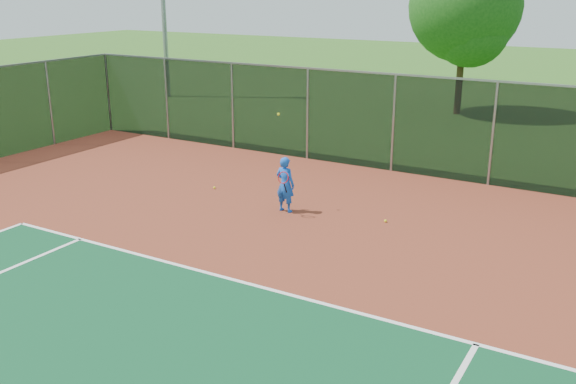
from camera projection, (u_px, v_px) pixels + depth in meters
name	position (u px, v px, depth m)	size (l,w,h in m)	color
court_apron	(337.00, 341.00, 10.45)	(30.00, 20.00, 0.02)	brown
fence_back	(493.00, 133.00, 18.21)	(30.00, 0.06, 3.03)	black
tennis_player	(285.00, 184.00, 16.24)	(0.59, 0.60, 2.52)	blue
practice_ball_0	(214.00, 188.00, 18.28)	(0.07, 0.07, 0.07)	yellow
practice_ball_3	(385.00, 221.00, 15.68)	(0.07, 0.07, 0.07)	yellow
tree_back_left	(467.00, 12.00, 27.78)	(4.88, 4.88, 7.17)	#352313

